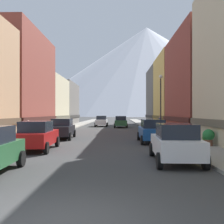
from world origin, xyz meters
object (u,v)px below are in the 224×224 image
at_px(car_right_1, 152,131).
at_px(car_driving_0, 101,121).
at_px(car_left_1, 37,135).
at_px(streetlamp_right, 161,95).
at_px(potted_plant_2, 209,136).
at_px(pedestrian_2, 160,124).
at_px(car_right_0, 175,143).
at_px(car_driving_1, 121,122).
at_px(potted_plant_1, 206,139).
at_px(car_left_2, 62,128).
at_px(pedestrian_0, 28,130).

distance_m(car_right_1, car_driving_0, 24.92).
bearing_deg(car_left_1, streetlamp_right, 47.87).
bearing_deg(potted_plant_2, pedestrian_2, 92.85).
bearing_deg(car_left_1, car_right_0, -26.68).
bearing_deg(pedestrian_2, car_driving_0, 122.13).
xyz_separation_m(car_right_1, potted_plant_2, (3.20, -3.23, -0.14)).
relative_size(car_left_1, potted_plant_2, 4.14).
distance_m(car_left_1, car_driving_1, 25.94).
xyz_separation_m(potted_plant_1, potted_plant_2, (-0.00, -0.48, 0.21)).
distance_m(car_left_2, potted_plant_1, 12.19).
relative_size(car_left_1, potted_plant_1, 6.11).
bearing_deg(pedestrian_0, car_driving_1, 68.25).
distance_m(car_left_1, streetlamp_right, 13.98).
relative_size(car_right_1, car_driving_1, 1.00).
bearing_deg(car_left_1, car_right_1, 30.08).
distance_m(car_right_0, car_right_1, 8.22).
xyz_separation_m(car_right_0, pedestrian_0, (-10.05, 9.51, -0.05)).
height_order(car_left_2, car_driving_0, same).
relative_size(car_left_2, car_driving_1, 1.02).
bearing_deg(potted_plant_2, car_left_2, 150.48).
xyz_separation_m(pedestrian_2, streetlamp_right, (-0.90, -6.11, 3.04)).
relative_size(pedestrian_0, pedestrian_2, 0.89).
height_order(car_left_2, pedestrian_2, pedestrian_2).
relative_size(car_right_0, streetlamp_right, 0.76).
xyz_separation_m(car_left_1, car_right_0, (7.60, -3.82, 0.00)).
xyz_separation_m(car_left_2, car_driving_0, (2.20, 21.44, 0.00)).
bearing_deg(potted_plant_2, car_left_1, -173.81).
distance_m(car_driving_0, potted_plant_1, 28.41).
bearing_deg(car_right_1, streetlamp_right, 74.82).
xyz_separation_m(potted_plant_2, pedestrian_2, (-0.75, 15.05, 0.19)).
relative_size(car_driving_1, potted_plant_2, 4.08).
bearing_deg(pedestrian_0, car_left_2, 33.08).
distance_m(potted_plant_2, pedestrian_0, 14.00).
bearing_deg(car_right_1, car_driving_0, 102.52).
height_order(car_left_1, potted_plant_2, car_left_1).
bearing_deg(pedestrian_2, potted_plant_1, -87.05).
bearing_deg(car_left_2, pedestrian_0, -146.92).
bearing_deg(potted_plant_1, car_right_1, 139.34).
xyz_separation_m(car_driving_1, pedestrian_2, (4.65, -9.15, 0.05)).
bearing_deg(car_driving_1, pedestrian_2, -63.05).
height_order(car_right_0, car_driving_1, same).
distance_m(car_left_1, car_left_2, 7.29).
distance_m(car_right_0, potted_plant_2, 5.93).
bearing_deg(streetlamp_right, car_right_0, -96.36).
bearing_deg(streetlamp_right, car_driving_1, 103.81).
bearing_deg(potted_plant_2, car_driving_1, 102.58).
bearing_deg(car_right_1, car_left_2, 159.22).
bearing_deg(car_driving_0, car_driving_1, -46.36).
height_order(car_right_0, car_right_1, same).
distance_m(car_left_2, streetlamp_right, 10.06).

